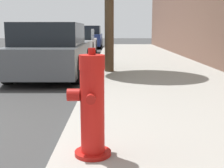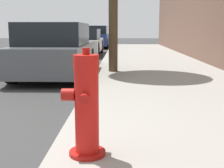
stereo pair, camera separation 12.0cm
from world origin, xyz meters
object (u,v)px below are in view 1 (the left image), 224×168
object	(u,v)px
fire_hydrant	(91,107)
parked_car_mid	(74,42)
parked_car_near	(50,51)
parked_car_far	(87,37)

from	to	relation	value
fire_hydrant	parked_car_mid	world-z (taller)	parked_car_mid
parked_car_near	parked_car_mid	size ratio (longest dim) A/B	0.95
parked_car_near	parked_car_mid	xyz separation A→B (m)	(-0.16, 6.67, -0.05)
fire_hydrant	parked_car_far	world-z (taller)	parked_car_far
parked_car_near	parked_car_far	distance (m)	12.65
parked_car_near	parked_car_far	world-z (taller)	parked_car_far
fire_hydrant	parked_car_far	bearing A→B (deg)	94.27
parked_car_near	parked_car_far	xyz separation A→B (m)	(0.05, 12.65, 0.03)
parked_car_mid	parked_car_far	bearing A→B (deg)	87.97
parked_car_mid	fire_hydrant	bearing A→B (deg)	-82.69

